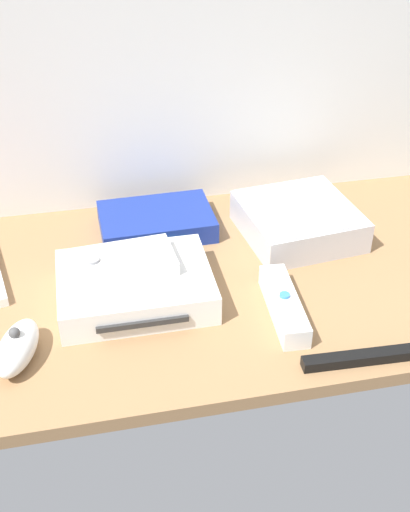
% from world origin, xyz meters
% --- Properties ---
extents(ground_plane, '(1.00, 0.48, 0.02)m').
position_xyz_m(ground_plane, '(0.00, 0.00, -0.01)').
color(ground_plane, '#936D47').
rests_on(ground_plane, ground).
extents(back_wall, '(1.10, 0.01, 0.64)m').
position_xyz_m(back_wall, '(0.00, 0.25, 0.32)').
color(back_wall, silver).
rests_on(back_wall, ground).
extents(game_console, '(0.21, 0.17, 0.04)m').
position_xyz_m(game_console, '(-0.10, -0.03, 0.02)').
color(game_console, white).
rests_on(game_console, ground_plane).
extents(mini_computer, '(0.19, 0.19, 0.05)m').
position_xyz_m(mini_computer, '(0.17, 0.09, 0.03)').
color(mini_computer, silver).
rests_on(mini_computer, ground_plane).
extents(network_router, '(0.18, 0.13, 0.03)m').
position_xyz_m(network_router, '(-0.05, 0.14, 0.02)').
color(network_router, navy).
rests_on(network_router, ground_plane).
extents(remote_wand, '(0.04, 0.15, 0.03)m').
position_xyz_m(remote_wand, '(0.09, -0.10, 0.02)').
color(remote_wand, white).
rests_on(remote_wand, ground_plane).
extents(remote_nunchuk, '(0.07, 0.11, 0.05)m').
position_xyz_m(remote_nunchuk, '(-0.26, -0.12, 0.02)').
color(remote_nunchuk, white).
rests_on(remote_nunchuk, ground_plane).
extents(remote_classic_pad, '(0.15, 0.09, 0.02)m').
position_xyz_m(remote_classic_pad, '(-0.12, -0.01, 0.05)').
color(remote_classic_pad, white).
rests_on(remote_classic_pad, game_console).
extents(sensor_bar, '(0.24, 0.03, 0.01)m').
position_xyz_m(sensor_bar, '(0.20, -0.21, 0.01)').
color(sensor_bar, black).
rests_on(sensor_bar, ground_plane).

